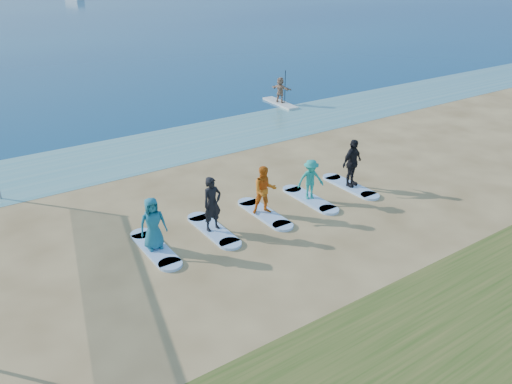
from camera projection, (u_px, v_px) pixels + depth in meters
ground at (325, 235)px, 15.93m from camera, size 600.00×600.00×0.00m
shallow_water at (178, 144)px, 23.78m from camera, size 600.00×600.00×0.00m
paddleboard at (280, 103)px, 30.38m from camera, size 0.93×3.04×0.12m
paddleboarder at (280, 90)px, 30.03m from camera, size 0.87×1.47×1.51m
boat_offshore_b at (74, 0)px, 110.17m from camera, size 2.79×5.86×1.76m
surfboard_0 at (155, 249)px, 15.11m from camera, size 0.70×2.20×0.09m
student_0 at (153, 224)px, 14.74m from camera, size 0.86×0.61×1.64m
surfboard_1 at (213, 230)px, 16.15m from camera, size 0.70×2.20×0.09m
student_1 at (212, 204)px, 15.74m from camera, size 0.70×0.49×1.80m
surfboard_2 at (264, 214)px, 17.18m from camera, size 0.70×2.20×0.09m
student_2 at (265, 190)px, 16.81m from camera, size 1.00×0.90×1.70m
surfboard_3 at (310, 199)px, 18.22m from camera, size 0.70×2.20×0.09m
student_3 at (311, 179)px, 17.89m from camera, size 1.10×0.87×1.49m
surfboard_4 at (350, 186)px, 19.26m from camera, size 0.70×2.20×0.09m
student_4 at (352, 163)px, 18.85m from camera, size 1.15×0.64×1.85m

